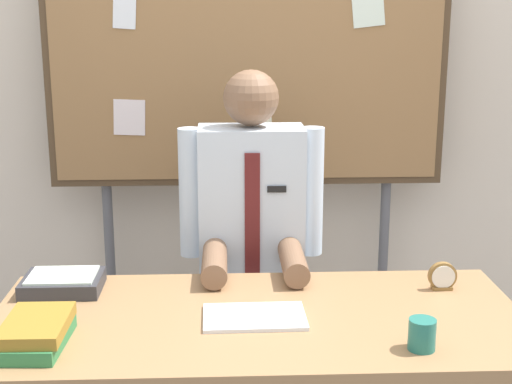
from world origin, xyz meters
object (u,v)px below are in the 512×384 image
desk_clock (442,277)px  open_notebook (254,317)px  desk (259,342)px  bulletin_board (247,65)px  person (251,266)px  book_stack (36,332)px  paper_tray (63,283)px  coffee_mug (422,334)px

desk_clock → open_notebook: bearing=-161.7°
desk → bulletin_board: 1.29m
person → open_notebook: bearing=-91.3°
bulletin_board → open_notebook: size_ratio=6.29×
book_stack → paper_tray: size_ratio=1.05×
bulletin_board → open_notebook: (-0.01, -1.04, -0.69)m
book_stack → desk_clock: bearing=16.2°
person → paper_tray: person is taller
desk → open_notebook: (-0.01, -0.02, 0.09)m
person → desk_clock: bearing=-32.9°
person → open_notebook: 0.62m
open_notebook → paper_tray: size_ratio=1.20×
bulletin_board → desk: bearing=-90.0°
bulletin_board → coffee_mug: bearing=-70.7°
person → desk_clock: 0.76m
person → desk_clock: person is taller
desk → open_notebook: 0.10m
book_stack → coffee_mug: bearing=-3.8°
desk → paper_tray: bearing=159.8°
desk → person: bearing=90.0°
bulletin_board → open_notebook: bearing=-90.7°
desk → bulletin_board: bulletin_board is taller
desk_clock → paper_tray: (-1.28, 0.04, -0.01)m
person → bulletin_board: bulletin_board is taller
book_stack → paper_tray: book_stack is taller
bulletin_board → open_notebook: 1.25m
book_stack → open_notebook: size_ratio=0.87×
coffee_mug → paper_tray: (-1.09, 0.48, -0.02)m
desk → book_stack: (-0.63, -0.17, 0.13)m
desk → coffee_mug: bearing=-29.0°
coffee_mug → open_notebook: bearing=153.7°
open_notebook → book_stack: bearing=-166.0°
desk → person: size_ratio=1.16×
open_notebook → paper_tray: bearing=157.9°
bulletin_board → person: bearing=-90.0°
person → paper_tray: 0.75m
bulletin_board → paper_tray: (-0.65, -0.78, -0.66)m
book_stack → open_notebook: 0.64m
desk_clock → paper_tray: size_ratio=0.37×
desk_clock → book_stack: bearing=-163.8°
bulletin_board → book_stack: size_ratio=7.22×
desk_clock → coffee_mug: bearing=-113.1°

